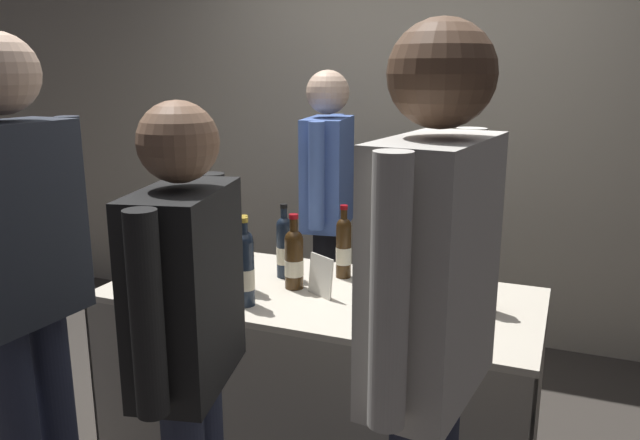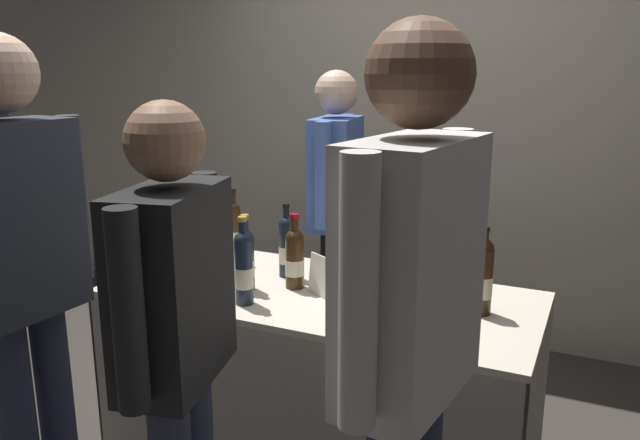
{
  "view_description": "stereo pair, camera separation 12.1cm",
  "coord_description": "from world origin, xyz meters",
  "px_view_note": "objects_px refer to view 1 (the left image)",
  "views": [
    {
      "loc": [
        0.91,
        -2.23,
        1.66
      ],
      "look_at": [
        0.0,
        0.0,
        1.07
      ],
      "focal_mm": 35.11,
      "sensor_mm": 36.0,
      "label": 1
    },
    {
      "loc": [
        1.02,
        -2.18,
        1.66
      ],
      "look_at": [
        0.0,
        0.0,
        1.07
      ],
      "focal_mm": 35.11,
      "sensor_mm": 36.0,
      "label": 2
    }
  ],
  "objects_px": {
    "tasting_table": "(320,344)",
    "featured_wine_bottle": "(294,258)",
    "flower_vase": "(384,257)",
    "vendor_presenter": "(327,196)",
    "taster_foreground_right": "(431,318)",
    "wine_glass_near_vendor": "(427,278)",
    "display_bottle_0": "(344,246)",
    "wine_glass_mid": "(396,305)"
  },
  "relations": [
    {
      "from": "taster_foreground_right",
      "to": "wine_glass_near_vendor",
      "type": "bearing_deg",
      "value": 19.88
    },
    {
      "from": "featured_wine_bottle",
      "to": "tasting_table",
      "type": "bearing_deg",
      "value": 1.37
    },
    {
      "from": "featured_wine_bottle",
      "to": "wine_glass_mid",
      "type": "height_order",
      "value": "featured_wine_bottle"
    },
    {
      "from": "wine_glass_near_vendor",
      "to": "flower_vase",
      "type": "bearing_deg",
      "value": 147.33
    },
    {
      "from": "tasting_table",
      "to": "wine_glass_near_vendor",
      "type": "xyz_separation_m",
      "value": [
        0.43,
        0.05,
        0.33
      ]
    },
    {
      "from": "featured_wine_bottle",
      "to": "vendor_presenter",
      "type": "relative_size",
      "value": 0.19
    },
    {
      "from": "taster_foreground_right",
      "to": "wine_glass_mid",
      "type": "bearing_deg",
      "value": 29.63
    },
    {
      "from": "tasting_table",
      "to": "taster_foreground_right",
      "type": "bearing_deg",
      "value": -53.02
    },
    {
      "from": "wine_glass_near_vendor",
      "to": "taster_foreground_right",
      "type": "relative_size",
      "value": 0.08
    },
    {
      "from": "tasting_table",
      "to": "taster_foreground_right",
      "type": "distance_m",
      "value": 1.17
    },
    {
      "from": "featured_wine_bottle",
      "to": "flower_vase",
      "type": "bearing_deg",
      "value": 30.14
    },
    {
      "from": "display_bottle_0",
      "to": "featured_wine_bottle",
      "type": "bearing_deg",
      "value": -124.12
    },
    {
      "from": "tasting_table",
      "to": "wine_glass_near_vendor",
      "type": "height_order",
      "value": "wine_glass_near_vendor"
    },
    {
      "from": "wine_glass_near_vendor",
      "to": "vendor_presenter",
      "type": "distance_m",
      "value": 1.07
    },
    {
      "from": "wine_glass_mid",
      "to": "vendor_presenter",
      "type": "bearing_deg",
      "value": 121.96
    },
    {
      "from": "wine_glass_mid",
      "to": "vendor_presenter",
      "type": "relative_size",
      "value": 0.08
    },
    {
      "from": "wine_glass_mid",
      "to": "vendor_presenter",
      "type": "distance_m",
      "value": 1.3
    },
    {
      "from": "tasting_table",
      "to": "flower_vase",
      "type": "height_order",
      "value": "flower_vase"
    },
    {
      "from": "display_bottle_0",
      "to": "flower_vase",
      "type": "distance_m",
      "value": 0.19
    },
    {
      "from": "taster_foreground_right",
      "to": "vendor_presenter",
      "type": "bearing_deg",
      "value": 36.06
    },
    {
      "from": "display_bottle_0",
      "to": "wine_glass_near_vendor",
      "type": "distance_m",
      "value": 0.43
    },
    {
      "from": "tasting_table",
      "to": "display_bottle_0",
      "type": "bearing_deg",
      "value": 82.73
    },
    {
      "from": "display_bottle_0",
      "to": "wine_glass_near_vendor",
      "type": "height_order",
      "value": "display_bottle_0"
    },
    {
      "from": "tasting_table",
      "to": "taster_foreground_right",
      "type": "height_order",
      "value": "taster_foreground_right"
    },
    {
      "from": "featured_wine_bottle",
      "to": "wine_glass_mid",
      "type": "xyz_separation_m",
      "value": [
        0.51,
        -0.26,
        -0.03
      ]
    },
    {
      "from": "wine_glass_mid",
      "to": "flower_vase",
      "type": "bearing_deg",
      "value": 111.46
    },
    {
      "from": "display_bottle_0",
      "to": "wine_glass_near_vendor",
      "type": "bearing_deg",
      "value": -21.16
    },
    {
      "from": "featured_wine_bottle",
      "to": "wine_glass_mid",
      "type": "bearing_deg",
      "value": -27.56
    },
    {
      "from": "display_bottle_0",
      "to": "vendor_presenter",
      "type": "relative_size",
      "value": 0.19
    },
    {
      "from": "tasting_table",
      "to": "flower_vase",
      "type": "relative_size",
      "value": 4.31
    },
    {
      "from": "wine_glass_mid",
      "to": "flower_vase",
      "type": "height_order",
      "value": "flower_vase"
    },
    {
      "from": "wine_glass_near_vendor",
      "to": "display_bottle_0",
      "type": "bearing_deg",
      "value": 158.84
    },
    {
      "from": "display_bottle_0",
      "to": "tasting_table",
      "type": "bearing_deg",
      "value": -97.27
    },
    {
      "from": "featured_wine_bottle",
      "to": "display_bottle_0",
      "type": "relative_size",
      "value": 0.98
    },
    {
      "from": "featured_wine_bottle",
      "to": "wine_glass_mid",
      "type": "distance_m",
      "value": 0.57
    },
    {
      "from": "vendor_presenter",
      "to": "wine_glass_near_vendor",
      "type": "bearing_deg",
      "value": 33.76
    },
    {
      "from": "tasting_table",
      "to": "featured_wine_bottle",
      "type": "height_order",
      "value": "featured_wine_bottle"
    },
    {
      "from": "flower_vase",
      "to": "taster_foreground_right",
      "type": "relative_size",
      "value": 0.23
    },
    {
      "from": "flower_vase",
      "to": "vendor_presenter",
      "type": "bearing_deg",
      "value": 128.18
    },
    {
      "from": "display_bottle_0",
      "to": "taster_foreground_right",
      "type": "xyz_separation_m",
      "value": [
        0.6,
        -1.04,
        0.16
      ]
    },
    {
      "from": "vendor_presenter",
      "to": "taster_foreground_right",
      "type": "relative_size",
      "value": 0.93
    },
    {
      "from": "wine_glass_near_vendor",
      "to": "featured_wine_bottle",
      "type": "bearing_deg",
      "value": -174.27
    }
  ]
}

